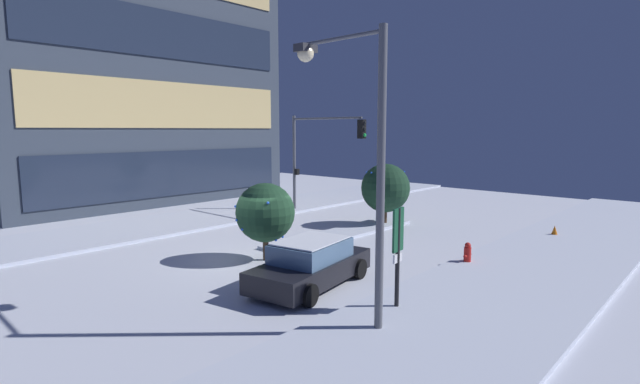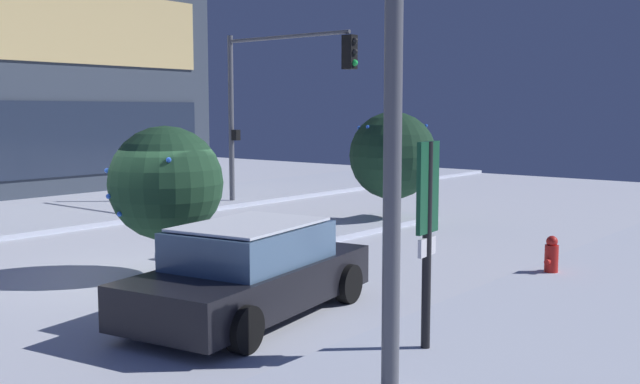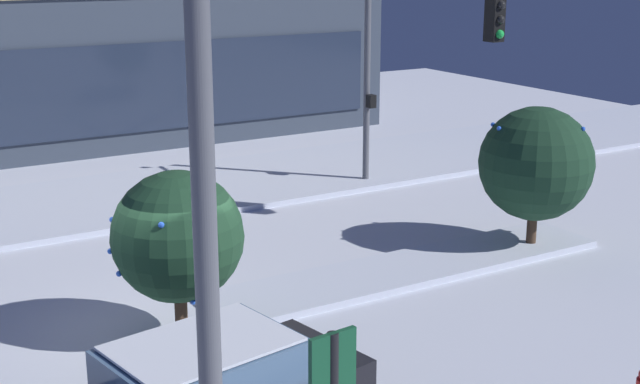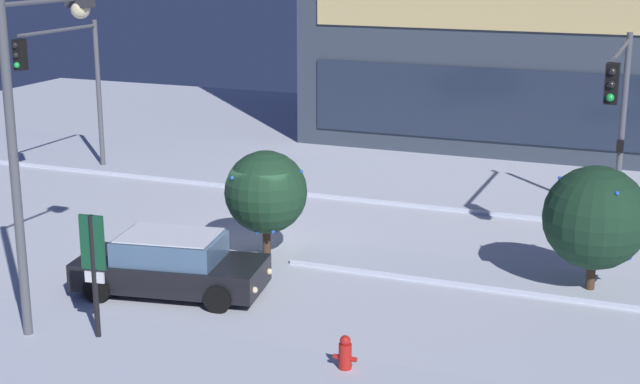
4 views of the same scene
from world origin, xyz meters
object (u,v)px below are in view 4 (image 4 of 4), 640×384
object	(u,v)px
traffic_light_corner_far_right	(619,103)
parking_info_sign	(94,263)
car_near	(171,265)
traffic_light_corner_far_left	(66,71)
decorated_tree_left_of_median	(266,192)
street_lamp_arched	(36,116)
fire_hydrant	(345,356)
decorated_tree_median	(595,218)

from	to	relation	value
traffic_light_corner_far_right	parking_info_sign	distance (m)	14.92
car_near	traffic_light_corner_far_right	world-z (taller)	traffic_light_corner_far_right
traffic_light_corner_far_left	decorated_tree_left_of_median	size ratio (longest dim) A/B	1.88
traffic_light_corner_far_right	decorated_tree_left_of_median	distance (m)	10.03
traffic_light_corner_far_right	decorated_tree_left_of_median	size ratio (longest dim) A/B	1.95
traffic_light_corner_far_right	street_lamp_arched	bearing A→B (deg)	-44.89
traffic_light_corner_far_left	fire_hydrant	bearing A→B (deg)	52.66
traffic_light_corner_far_right	street_lamp_arched	world-z (taller)	street_lamp_arched
traffic_light_corner_far_left	parking_info_sign	xyz separation A→B (m)	(9.08, -11.59, -2.10)
traffic_light_corner_far_left	street_lamp_arched	size ratio (longest dim) A/B	0.76
street_lamp_arched	parking_info_sign	world-z (taller)	street_lamp_arched
traffic_light_corner_far_left	street_lamp_arched	xyz separation A→B (m)	(7.62, -11.25, 0.86)
traffic_light_corner_far_left	decorated_tree_median	xyz separation A→B (m)	(18.55, -4.75, -1.97)
traffic_light_corner_far_right	fire_hydrant	size ratio (longest dim) A/B	6.80
fire_hydrant	parking_info_sign	world-z (taller)	parking_info_sign
street_lamp_arched	decorated_tree_median	bearing A→B (deg)	-57.39
car_near	fire_hydrant	bearing A→B (deg)	-35.37
traffic_light_corner_far_left	parking_info_sign	distance (m)	14.87
parking_info_sign	car_near	bearing A→B (deg)	-5.06
decorated_tree_left_of_median	parking_info_sign	bearing A→B (deg)	-98.55
traffic_light_corner_far_left	fire_hydrant	xyz separation A→B (m)	(14.54, -11.09, -3.50)
traffic_light_corner_far_left	decorated_tree_left_of_median	distance (m)	11.47
car_near	decorated_tree_median	bearing A→B (deg)	11.60
street_lamp_arched	decorated_tree_left_of_median	world-z (taller)	street_lamp_arched
traffic_light_corner_far_right	decorated_tree_median	distance (m)	4.93
decorated_tree_median	car_near	bearing A→B (deg)	-158.83
street_lamp_arched	parking_info_sign	bearing A→B (deg)	-101.24
traffic_light_corner_far_left	decorated_tree_left_of_median	xyz separation A→B (m)	(10.05, -5.12, -2.08)
traffic_light_corner_far_right	parking_info_sign	world-z (taller)	traffic_light_corner_far_right
decorated_tree_median	decorated_tree_left_of_median	world-z (taller)	decorated_tree_median
traffic_light_corner_far_right	traffic_light_corner_far_left	size ratio (longest dim) A/B	1.04
decorated_tree_median	parking_info_sign	bearing A→B (deg)	-144.14
traffic_light_corner_far_left	fire_hydrant	distance (m)	18.62
car_near	fire_hydrant	size ratio (longest dim) A/B	5.74
street_lamp_arched	parking_info_sign	xyz separation A→B (m)	(1.46, -0.34, -2.96)
decorated_tree_median	traffic_light_corner_far_right	bearing A→B (deg)	89.92
traffic_light_corner_far_right	decorated_tree_median	size ratio (longest dim) A/B	1.80
parking_info_sign	decorated_tree_median	distance (m)	11.68
parking_info_sign	traffic_light_corner_far_left	bearing A→B (deg)	32.10
street_lamp_arched	decorated_tree_left_of_median	distance (m)	7.22
street_lamp_arched	decorated_tree_left_of_median	size ratio (longest dim) A/B	2.46
street_lamp_arched	parking_info_sign	size ratio (longest dim) A/B	2.55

